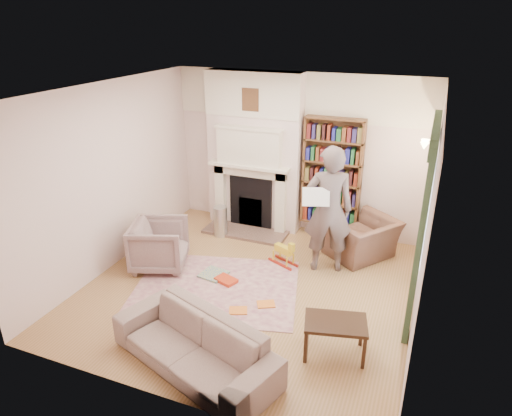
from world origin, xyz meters
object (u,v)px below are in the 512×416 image
at_px(armchair_left, 159,245).
at_px(man_reading, 328,210).
at_px(bookcase, 332,172).
at_px(armchair_reading, 362,238).
at_px(paraffin_heater, 221,221).
at_px(rocking_horse, 283,252).
at_px(sofa, 194,345).
at_px(coffee_table, 335,338).

distance_m(armchair_left, man_reading, 2.64).
xyz_separation_m(bookcase, armchair_left, (-2.18, -2.08, -0.80)).
distance_m(bookcase, man_reading, 1.22).
bearing_deg(armchair_reading, paraffin_heater, -49.81).
bearing_deg(paraffin_heater, bookcase, 22.59).
xyz_separation_m(armchair_left, paraffin_heater, (0.40, 1.34, -0.10)).
xyz_separation_m(paraffin_heater, rocking_horse, (1.37, -0.57, -0.06)).
distance_m(bookcase, sofa, 3.99).
height_order(coffee_table, rocking_horse, coffee_table).
bearing_deg(sofa, bookcase, 100.82).
bearing_deg(sofa, paraffin_heater, 130.50).
relative_size(armchair_left, paraffin_heater, 1.50).
xyz_separation_m(sofa, paraffin_heater, (-1.18, 3.10, -0.02)).
distance_m(armchair_left, paraffin_heater, 1.40).
relative_size(sofa, rocking_horse, 4.14).
bearing_deg(paraffin_heater, armchair_reading, 3.63).
height_order(man_reading, coffee_table, man_reading).
distance_m(armchair_reading, armchair_left, 3.22).
xyz_separation_m(man_reading, rocking_horse, (-0.64, -0.12, -0.77)).
relative_size(bookcase, armchair_reading, 1.85).
bearing_deg(coffee_table, armchair_left, 148.18).
bearing_deg(rocking_horse, bookcase, 97.53).
xyz_separation_m(man_reading, paraffin_heater, (-2.01, 0.44, -0.71)).
distance_m(coffee_table, paraffin_heater, 3.47).
relative_size(man_reading, paraffin_heater, 3.58).
height_order(armchair_reading, armchair_left, armchair_left).
bearing_deg(man_reading, bookcase, -97.84).
distance_m(sofa, man_reading, 2.87).
xyz_separation_m(man_reading, coffee_table, (0.57, -1.88, -0.76)).
distance_m(man_reading, rocking_horse, 1.01).
relative_size(coffee_table, paraffin_heater, 1.27).
relative_size(man_reading, coffee_table, 2.82).
bearing_deg(bookcase, rocking_horse, -107.36).
xyz_separation_m(armchair_left, rocking_horse, (1.77, 0.77, -0.16)).
bearing_deg(coffee_table, paraffin_heater, 124.49).
bearing_deg(bookcase, sofa, -98.82).
bearing_deg(sofa, coffee_table, 48.85).
relative_size(armchair_reading, sofa, 0.50).
bearing_deg(armchair_reading, sofa, 15.16).
bearing_deg(rocking_horse, sofa, -69.32).
bearing_deg(armchair_reading, man_reading, -0.31).
height_order(armchair_reading, coffee_table, armchair_reading).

